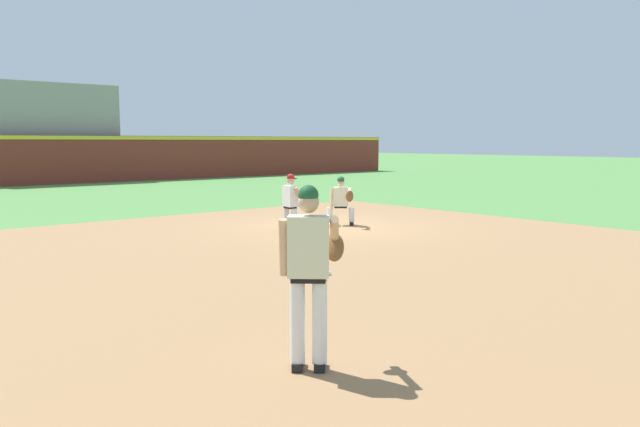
{
  "coord_description": "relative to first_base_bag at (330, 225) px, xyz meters",
  "views": [
    {
      "loc": [
        -10.89,
        -12.48,
        2.28
      ],
      "look_at": [
        -4.97,
        -5.47,
        1.22
      ],
      "focal_mm": 35.0,
      "sensor_mm": 36.0,
      "label": 1
    }
  ],
  "objects": [
    {
      "name": "ground_plane",
      "position": [
        0.0,
        0.0,
        -0.04
      ],
      "size": [
        160.0,
        160.0,
        0.0
      ],
      "primitive_type": "plane",
      "color": "#518942"
    },
    {
      "name": "infield_dirt_patch",
      "position": [
        -3.55,
        -3.91,
        -0.04
      ],
      "size": [
        18.0,
        18.0,
        0.01
      ],
      "primitive_type": "cube",
      "color": "#9E754C",
      "rests_on": "ground"
    },
    {
      "name": "first_base_bag",
      "position": [
        0.0,
        0.0,
        0.0
      ],
      "size": [
        0.38,
        0.38,
        0.09
      ],
      "primitive_type": "cube",
      "color": "white",
      "rests_on": "ground"
    },
    {
      "name": "baseball",
      "position": [
        -4.02,
        -4.59,
        -0.01
      ],
      "size": [
        0.07,
        0.07,
        0.07
      ],
      "primitive_type": "sphere",
      "color": "white",
      "rests_on": "ground"
    },
    {
      "name": "pitcher",
      "position": [
        -7.06,
        -7.8,
        1.01
      ],
      "size": [
        0.85,
        0.55,
        1.86
      ],
      "color": "black",
      "rests_on": "ground"
    },
    {
      "name": "first_baseman",
      "position": [
        0.43,
        0.02,
        0.69
      ],
      "size": [
        0.72,
        1.09,
        1.34
      ],
      "color": "black",
      "rests_on": "ground"
    },
    {
      "name": "baserunner",
      "position": [
        -1.21,
        0.14,
        0.75
      ],
      "size": [
        0.48,
        0.62,
        1.46
      ],
      "color": "black",
      "rests_on": "ground"
    },
    {
      "name": "outfield_wall",
      "position": [
        0.0,
        22.0,
        1.35
      ],
      "size": [
        48.0,
        0.54,
        2.6
      ],
      "color": "maroon",
      "rests_on": "ground"
    },
    {
      "name": "stadium_seating_block",
      "position": [
        0.0,
        25.32,
        2.7
      ],
      "size": [
        7.51,
        5.05,
        5.45
      ],
      "color": "gray",
      "rests_on": "ground"
    }
  ]
}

